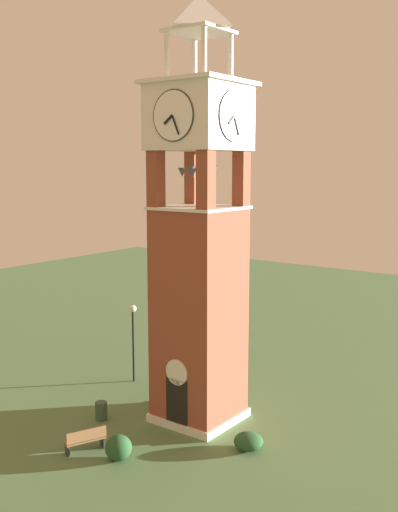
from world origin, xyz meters
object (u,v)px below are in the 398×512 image
Objects in this scene: trash_bin at (101,411)px; clock_tower at (199,252)px; lamp_post at (133,329)px; park_bench at (86,440)px.

clock_tower is at bearing 38.18° from trash_bin.
trash_bin is (2.09, -4.38, -2.37)m from lamp_post.
clock_tower reaches higher than trash_bin.
trash_bin is (-3.36, -2.64, -7.01)m from clock_tower.
clock_tower is 22.47× the size of trash_bin.
clock_tower is 8.77m from park_bench.
trash_bin is at bearing -141.82° from clock_tower.
trash_bin is at bearing 124.14° from park_bench.
park_bench is 0.41× the size of lamp_post.
trash_bin is (-1.68, 2.47, -0.08)m from park_bench.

